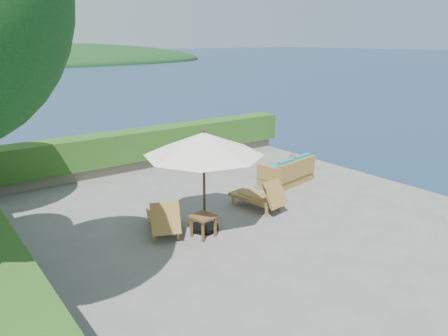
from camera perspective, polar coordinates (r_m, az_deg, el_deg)
ground at (r=11.18m, az=1.21°, el=-6.60°), size 12.00×12.00×0.00m
foundation at (r=11.88m, az=1.16°, el=-13.50°), size 12.00×12.00×3.00m
ocean at (r=12.67m, az=1.12°, el=-19.19°), size 600.00×600.00×0.00m
offshore_island at (r=151.58m, az=-25.13°, el=12.22°), size 126.00×57.60×12.60m
planter_wall_far at (r=15.68m, az=-11.38°, el=0.60°), size 12.00×0.60×0.36m
hedge_far at (r=15.52m, az=-11.52°, el=2.98°), size 12.40×0.90×1.00m
patio_umbrella at (r=9.90m, az=-2.67°, el=3.04°), size 3.14×3.14×2.47m
lounge_left at (r=10.34m, az=-7.92°, el=-6.47°), size 1.21×1.71×0.91m
lounge_right at (r=11.67m, az=4.74°, el=-3.66°), size 0.90×1.66×0.91m
side_table at (r=10.05m, az=-2.74°, el=-6.71°), size 0.57×0.57×0.53m
wicker_loveseat at (r=13.87m, az=8.27°, el=-0.62°), size 1.95×1.23×0.89m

